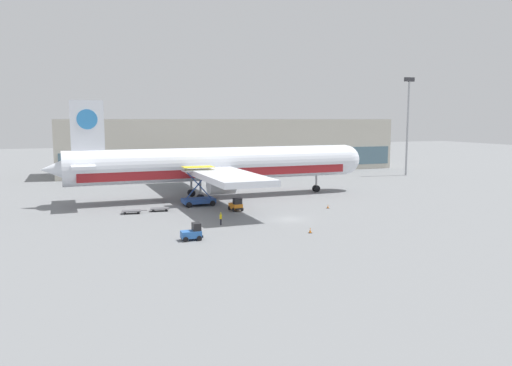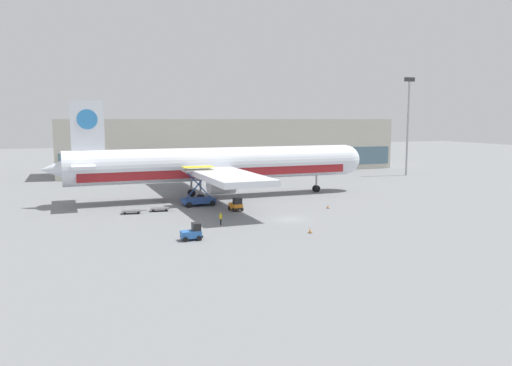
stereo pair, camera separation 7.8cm
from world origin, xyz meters
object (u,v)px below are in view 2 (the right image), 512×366
scissor_lift_loader (198,191)px  traffic_cone_far (328,206)px  baggage_tug_mid (236,205)px  airplane_main (214,165)px  traffic_cone_near (310,230)px  light_mast (408,119)px  baggage_dolly_lead (132,211)px  baggage_dolly_second (160,209)px  ground_crew_near (221,218)px  baggage_tug_foreground (192,233)px

scissor_lift_loader → traffic_cone_far: size_ratio=10.32×
baggage_tug_mid → airplane_main: bearing=171.6°
scissor_lift_loader → baggage_tug_mid: bearing=-58.3°
traffic_cone_near → light_mast: bearing=43.8°
baggage_dolly_lead → baggage_dolly_second: bearing=15.6°
airplane_main → baggage_dolly_second: 15.77m
ground_crew_near → traffic_cone_near: size_ratio=2.35×
light_mast → baggage_dolly_lead: 77.43m
baggage_tug_mid → baggage_dolly_lead: baggage_tug_mid is taller
airplane_main → scissor_lift_loader: (-4.51, -6.60, -3.48)m
scissor_lift_loader → traffic_cone_near: (8.11, -24.32, -2.01)m
light_mast → airplane_main: light_mast is taller
airplane_main → traffic_cone_far: bearing=-50.6°
baggage_tug_foreground → baggage_dolly_second: (-0.45, 19.83, -0.49)m
baggage_tug_foreground → traffic_cone_near: size_ratio=3.47×
baggage_dolly_second → light_mast: bearing=30.6°
baggage_dolly_second → ground_crew_near: (5.94, -12.82, 0.58)m
baggage_tug_mid → traffic_cone_far: (14.22, -3.15, -0.58)m
airplane_main → light_mast: bearing=17.5°
scissor_lift_loader → ground_crew_near: 15.84m
baggage_tug_foreground → baggage_tug_mid: (10.63, 16.11, 0.00)m
light_mast → traffic_cone_far: light_mast is taller
airplane_main → baggage_tug_mid: 14.16m
baggage_tug_foreground → baggage_dolly_lead: bearing=103.6°
scissor_lift_loader → baggage_dolly_lead: (-11.10, -3.53, -1.97)m
scissor_lift_loader → baggage_tug_foreground: size_ratio=2.58×
baggage_dolly_lead → traffic_cone_far: bearing=-4.2°
light_mast → baggage_tug_mid: bearing=-150.2°
baggage_tug_mid → ground_crew_near: bearing=-36.9°
traffic_cone_far → airplane_main: bearing=130.4°
traffic_cone_near → traffic_cone_far: (10.38, 14.52, -0.05)m
airplane_main → ground_crew_near: 23.50m
airplane_main → ground_crew_near: bearing=-104.5°
light_mast → baggage_tug_mid: light_mast is taller
airplane_main → traffic_cone_near: airplane_main is taller
baggage_tug_foreground → baggage_tug_mid: 19.30m
baggage_tug_mid → baggage_dolly_lead: bearing=-108.9°
baggage_tug_foreground → traffic_cone_near: baggage_tug_foreground is taller
baggage_dolly_lead → baggage_tug_mid: bearing=-3.7°
baggage_tug_foreground → traffic_cone_near: bearing=-6.4°
baggage_dolly_second → traffic_cone_near: bearing=-47.3°
airplane_main → baggage_tug_mid: airplane_main is taller
light_mast → baggage_tug_foreground: bearing=-144.0°
ground_crew_near → baggage_tug_mid: bearing=-174.2°
light_mast → baggage_tug_foreground: light_mast is taller
baggage_tug_mid → baggage_dolly_second: 11.70m
baggage_tug_mid → ground_crew_near: size_ratio=1.56×
scissor_lift_loader → traffic_cone_near: size_ratio=8.95×
light_mast → baggage_dolly_second: (-66.38, -27.98, -13.56)m
ground_crew_near → traffic_cone_far: 20.26m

